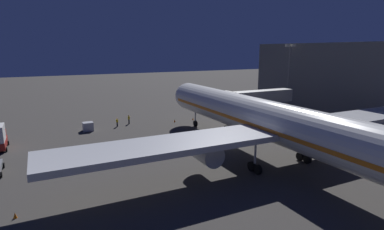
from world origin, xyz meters
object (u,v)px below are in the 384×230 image
at_px(jet_bridge, 249,98).
at_px(traffic_cone_nose_starboard, 175,121).
at_px(baggage_container_near_belt, 88,126).
at_px(traffic_cone_wingtip_svc_side, 15,215).
at_px(ground_crew_marshaller_fwd, 129,119).
at_px(traffic_cone_nose_port, 193,119).
at_px(ground_crew_by_belt_loader, 117,122).
at_px(airliner_at_gate, 286,126).
at_px(apron_floodlight_mast, 289,74).

bearing_deg(jet_bridge, traffic_cone_nose_starboard, -38.59).
xyz_separation_m(baggage_container_near_belt, traffic_cone_nose_starboard, (-17.74, 0.72, -0.54)).
bearing_deg(jet_bridge, traffic_cone_wingtip_svc_side, 25.70).
distance_m(ground_crew_marshaller_fwd, traffic_cone_nose_port, 13.91).
height_order(baggage_container_near_belt, traffic_cone_nose_port, baggage_container_near_belt).
bearing_deg(ground_crew_by_belt_loader, traffic_cone_wingtip_svc_side, 61.56).
distance_m(airliner_at_gate, traffic_cone_nose_starboard, 31.34).
relative_size(airliner_at_gate, apron_floodlight_mast, 3.88).
relative_size(baggage_container_near_belt, ground_crew_marshaller_fwd, 0.99).
distance_m(apron_floodlight_mast, traffic_cone_wingtip_svc_side, 62.39).
distance_m(ground_crew_marshaller_fwd, traffic_cone_wingtip_svc_side, 37.39).
xyz_separation_m(baggage_container_near_belt, ground_crew_marshaller_fwd, (-8.53, -2.02, 0.24)).
xyz_separation_m(apron_floodlight_mast, traffic_cone_nose_starboard, (27.70, -4.01, -9.40)).
bearing_deg(ground_crew_marshaller_fwd, baggage_container_near_belt, 13.32).
relative_size(baggage_container_near_belt, ground_crew_by_belt_loader, 1.06).
distance_m(ground_crew_by_belt_loader, traffic_cone_wingtip_svc_side, 34.87).
xyz_separation_m(apron_floodlight_mast, ground_crew_by_belt_loader, (39.68, -5.43, -8.68)).
xyz_separation_m(ground_crew_by_belt_loader, ground_crew_marshaller_fwd, (-2.76, -1.32, 0.07)).
xyz_separation_m(apron_floodlight_mast, traffic_cone_nose_port, (23.30, -4.01, -9.40)).
height_order(baggage_container_near_belt, ground_crew_by_belt_loader, ground_crew_by_belt_loader).
height_order(apron_floodlight_mast, ground_crew_by_belt_loader, apron_floodlight_mast).
relative_size(ground_crew_by_belt_loader, traffic_cone_wingtip_svc_side, 3.26).
bearing_deg(traffic_cone_nose_starboard, traffic_cone_wingtip_svc_side, 45.64).
relative_size(airliner_at_gate, jet_bridge, 3.57).
distance_m(airliner_at_gate, ground_crew_by_belt_loader, 35.52).
height_order(airliner_at_gate, apron_floodlight_mast, airliner_at_gate).
bearing_deg(traffic_cone_wingtip_svc_side, ground_crew_by_belt_loader, -118.44).
bearing_deg(airliner_at_gate, traffic_cone_nose_port, -94.09).
relative_size(traffic_cone_nose_port, traffic_cone_nose_starboard, 1.00).
relative_size(baggage_container_near_belt, traffic_cone_wingtip_svc_side, 3.45).
height_order(baggage_container_near_belt, traffic_cone_nose_starboard, baggage_container_near_belt).
distance_m(jet_bridge, ground_crew_marshaller_fwd, 25.10).
xyz_separation_m(ground_crew_by_belt_loader, traffic_cone_nose_port, (-16.38, 1.43, -0.71)).
distance_m(baggage_container_near_belt, ground_crew_marshaller_fwd, 8.77).
bearing_deg(ground_crew_marshaller_fwd, traffic_cone_nose_starboard, 163.43).
height_order(traffic_cone_nose_port, traffic_cone_nose_starboard, same).
bearing_deg(apron_floodlight_mast, traffic_cone_nose_starboard, -8.23).
xyz_separation_m(jet_bridge, baggage_container_near_belt, (29.84, -10.38, -4.94)).
bearing_deg(baggage_container_near_belt, traffic_cone_nose_port, 178.13).
xyz_separation_m(jet_bridge, traffic_cone_nose_starboard, (12.10, -9.65, -5.48)).
xyz_separation_m(airliner_at_gate, jet_bridge, (-9.90, -21.15, 0.10)).
relative_size(ground_crew_marshaller_fwd, traffic_cone_nose_starboard, 3.47).
relative_size(ground_crew_by_belt_loader, traffic_cone_nose_port, 3.26).
xyz_separation_m(jet_bridge, apron_floodlight_mast, (-15.60, -5.65, 3.92)).
xyz_separation_m(apron_floodlight_mast, traffic_cone_wingtip_svc_side, (56.28, 25.22, -9.40)).
bearing_deg(ground_crew_by_belt_loader, jet_bridge, 155.29).
height_order(apron_floodlight_mast, baggage_container_near_belt, apron_floodlight_mast).
distance_m(airliner_at_gate, traffic_cone_wingtip_svc_side, 31.29).
relative_size(ground_crew_by_belt_loader, traffic_cone_nose_starboard, 3.26).
distance_m(jet_bridge, apron_floodlight_mast, 17.05).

